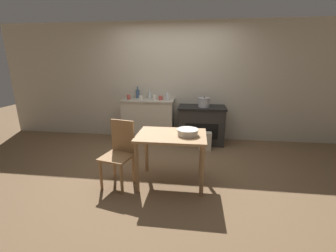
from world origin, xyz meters
The scene contains 16 objects.
ground_plane centered at (0.00, 0.00, 0.00)m, with size 14.00×14.00×0.00m, color brown.
wall_back centered at (0.00, 1.58, 1.27)m, with size 8.00×0.07×2.55m.
counter_cabinet centered at (-0.55, 1.28, 0.47)m, with size 1.12×0.57×0.93m.
stove centered at (0.62, 1.27, 0.41)m, with size 0.99×0.60×0.81m.
work_table centered at (0.16, -0.50, 0.62)m, with size 0.96×0.70×0.74m.
chair centered at (-0.57, -0.62, 0.49)m, with size 0.48×0.48×0.93m.
flour_sack centered at (0.69, 0.86, 0.18)m, with size 0.25×0.17×0.36m, color beige.
stock_pot centered at (0.65, 1.20, 0.90)m, with size 0.24×0.24×0.22m.
mixing_bowl_large centered at (0.39, -0.51, 0.79)m, with size 0.30×0.30×0.09m.
bottle_far_left centered at (-0.13, 1.32, 1.00)m, with size 0.08×0.08×0.17m.
bottle_left centered at (-0.82, 1.45, 1.03)m, with size 0.08×0.08×0.25m.
bottle_mid_left centered at (-0.55, 1.44, 1.00)m, with size 0.07×0.07×0.18m.
cup_center_left centered at (-0.98, 1.26, 0.98)m, with size 0.08×0.08×0.10m, color #B74C42.
cup_center centered at (-0.40, 1.22, 0.98)m, with size 0.07×0.07×0.10m, color silver.
cup_center_right centered at (-0.27, 1.25, 0.97)m, with size 0.09×0.09×0.09m, color #B74C42.
cup_mid_right centered at (-0.68, 1.15, 0.98)m, with size 0.07×0.07×0.10m, color silver.
Camera 1 is at (0.49, -3.46, 1.73)m, focal length 24.00 mm.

